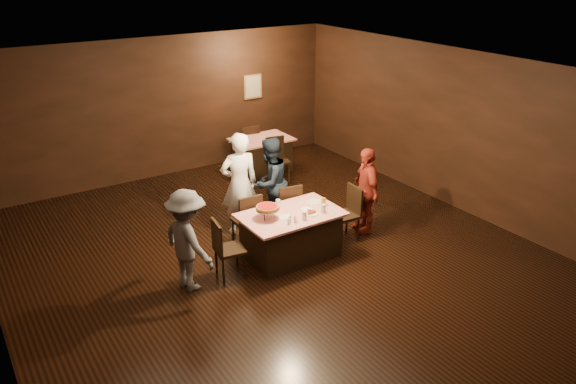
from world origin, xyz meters
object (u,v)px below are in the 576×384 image
at_px(diner_grey_knit, 188,241).
at_px(glass_back, 278,204).
at_px(glass_front_left, 304,216).
at_px(back_table, 262,155).
at_px(chair_back_near, 278,160).
at_px(main_table, 291,235).
at_px(chair_end_left, 230,248).
at_px(diner_navy_hoodie, 270,183).
at_px(diner_red_shirt, 366,190).
at_px(chair_end_right, 345,214).
at_px(chair_far_left, 246,219).
at_px(pizza_stand, 267,208).
at_px(chair_far_right, 286,208).
at_px(glass_amber, 323,202).
at_px(chair_back_far, 249,144).
at_px(diner_white_jacket, 239,184).
at_px(plate_empty, 314,202).
at_px(glass_front_right, 323,209).

bearing_deg(diner_grey_knit, glass_back, -93.26).
height_order(diner_grey_knit, glass_front_left, diner_grey_knit).
distance_m(back_table, chair_back_near, 0.71).
bearing_deg(main_table, chair_back_near, 61.28).
bearing_deg(back_table, glass_back, -116.40).
relative_size(back_table, glass_front_left, 9.29).
height_order(chair_end_left, diner_navy_hoodie, diner_navy_hoodie).
bearing_deg(diner_red_shirt, back_table, -160.41).
bearing_deg(glass_back, chair_end_right, -14.62).
distance_m(chair_far_left, diner_grey_knit, 1.54).
bearing_deg(chair_back_near, pizza_stand, -116.34).
relative_size(chair_far_right, glass_amber, 6.79).
height_order(back_table, chair_end_left, chair_end_left).
bearing_deg(back_table, diner_navy_hoodie, -117.44).
bearing_deg(diner_red_shirt, pizza_stand, -70.08).
height_order(chair_back_far, diner_white_jacket, diner_white_jacket).
relative_size(chair_far_right, glass_back, 6.79).
height_order(chair_far_right, diner_white_jacket, diner_white_jacket).
bearing_deg(glass_back, chair_far_left, 127.87).
xyz_separation_m(back_table, chair_back_far, (0.00, 0.60, 0.09)).
bearing_deg(glass_back, pizza_stand, -144.46).
xyz_separation_m(main_table, plate_empty, (0.55, 0.15, 0.39)).
bearing_deg(glass_front_left, pizza_stand, 142.13).
bearing_deg(glass_amber, plate_empty, 104.04).
xyz_separation_m(diner_navy_hoodie, glass_front_left, (-0.29, -1.49, 0.02)).
bearing_deg(glass_front_right, glass_amber, 53.13).
bearing_deg(diner_grey_knit, chair_end_left, -105.84).
bearing_deg(diner_navy_hoodie, chair_end_right, 101.30).
bearing_deg(glass_front_right, glass_front_left, -172.87).
distance_m(back_table, glass_amber, 3.79).
bearing_deg(chair_far_left, back_table, -122.95).
bearing_deg(main_table, diner_navy_hoodie, 74.20).
bearing_deg(chair_far_right, glass_front_left, 81.65).
height_order(main_table, glass_front_left, glass_front_left).
bearing_deg(chair_far_right, plate_empty, 114.13).
relative_size(chair_back_near, diner_red_shirt, 0.62).
height_order(chair_far_right, glass_front_right, chair_far_right).
bearing_deg(plate_empty, back_table, 73.29).
distance_m(chair_back_near, glass_amber, 3.12).
bearing_deg(chair_end_right, back_table, 176.01).
height_order(pizza_stand, glass_amber, pizza_stand).
distance_m(diner_red_shirt, glass_back, 1.68).
bearing_deg(diner_red_shirt, main_table, -68.10).
height_order(chair_far_left, chair_end_left, same).
distance_m(chair_far_left, chair_end_left, 1.03).
xyz_separation_m(diner_grey_knit, glass_front_right, (2.19, -0.29, 0.06)).
bearing_deg(glass_back, diner_grey_knit, -171.40).
xyz_separation_m(diner_navy_hoodie, glass_front_right, (0.11, -1.44, 0.02)).
distance_m(diner_navy_hoodie, glass_amber, 1.27).
height_order(diner_grey_knit, glass_amber, diner_grey_knit).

